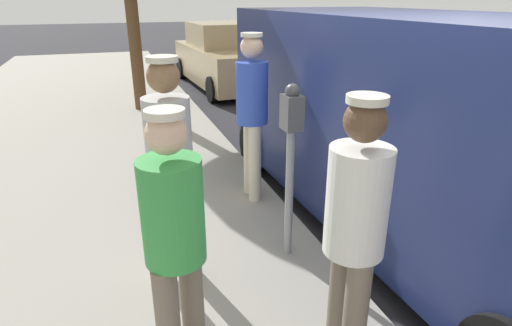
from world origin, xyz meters
The scene contains 8 objects.
ground_plane centered at (0.00, 0.00, 0.00)m, with size 80.00×80.00×0.00m, color #2D2D33.
parking_meter_near centered at (1.35, -0.23, 1.18)m, with size 0.14×0.18×1.52m.
pedestrian_in_gray centered at (2.33, -0.20, 1.17)m, with size 0.36×0.34×1.77m.
pedestrian_in_green centered at (2.45, 0.72, 1.08)m, with size 0.34×0.34×1.64m.
pedestrian_in_white centered at (1.51, 1.01, 1.13)m, with size 0.34×0.36×1.70m.
pedestrian_in_blue centered at (1.28, -1.44, 1.20)m, with size 0.34×0.36×1.81m.
parked_van centered at (-0.15, -0.51, 1.15)m, with size 2.27×5.26×2.15m.
parked_sedan_behind centered at (-0.34, -8.41, 0.75)m, with size 2.11×4.47×1.65m.
Camera 1 is at (2.68, 2.75, 2.30)m, focal length 29.69 mm.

